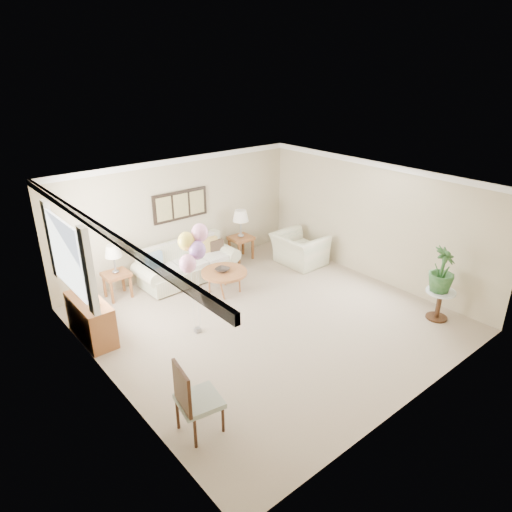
# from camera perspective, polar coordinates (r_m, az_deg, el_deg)

# --- Properties ---
(ground_plane) EXTENTS (6.00, 6.00, 0.00)m
(ground_plane) POSITION_cam_1_polar(r_m,az_deg,el_deg) (8.69, 1.46, -7.94)
(ground_plane) COLOR #A0937E
(room_shell) EXTENTS (6.04, 6.04, 2.60)m
(room_shell) POSITION_cam_1_polar(r_m,az_deg,el_deg) (7.97, 0.55, 2.12)
(room_shell) COLOR #C0B28F
(room_shell) RESTS_ON ground
(wall_art_triptych) EXTENTS (1.35, 0.06, 0.65)m
(wall_art_triptych) POSITION_cam_1_polar(r_m,az_deg,el_deg) (10.29, -9.42, 6.27)
(wall_art_triptych) COLOR black
(wall_art_triptych) RESTS_ON ground
(sofa) EXTENTS (2.33, 0.92, 0.85)m
(sofa) POSITION_cam_1_polar(r_m,az_deg,el_deg) (10.20, -8.62, -1.12)
(sofa) COLOR beige
(sofa) RESTS_ON ground
(end_table_left) EXTENTS (0.51, 0.46, 0.55)m
(end_table_left) POSITION_cam_1_polar(r_m,az_deg,el_deg) (9.67, -17.05, -2.50)
(end_table_left) COLOR brown
(end_table_left) RESTS_ON ground
(end_table_right) EXTENTS (0.53, 0.48, 0.58)m
(end_table_right) POSITION_cam_1_polar(r_m,az_deg,el_deg) (11.07, -1.90, 1.98)
(end_table_right) COLOR brown
(end_table_right) RESTS_ON ground
(lamp_left) EXTENTS (0.34, 0.34, 0.60)m
(lamp_left) POSITION_cam_1_polar(r_m,az_deg,el_deg) (9.46, -17.44, 0.48)
(lamp_left) COLOR gray
(lamp_left) RESTS_ON end_table_left
(lamp_right) EXTENTS (0.38, 0.38, 0.67)m
(lamp_right) POSITION_cam_1_polar(r_m,az_deg,el_deg) (10.87, -1.94, 4.94)
(lamp_right) COLOR gray
(lamp_right) RESTS_ON end_table_right
(coffee_table) EXTENTS (0.96, 0.96, 0.48)m
(coffee_table) POSITION_cam_1_polar(r_m,az_deg,el_deg) (9.48, -4.00, -2.13)
(coffee_table) COLOR brown
(coffee_table) RESTS_ON ground
(decor_bowl) EXTENTS (0.37, 0.37, 0.07)m
(decor_bowl) POSITION_cam_1_polar(r_m,az_deg,el_deg) (9.44, -4.22, -1.74)
(decor_bowl) COLOR black
(decor_bowl) RESTS_ON coffee_table
(armchair) EXTENTS (0.99, 1.14, 0.74)m
(armchair) POSITION_cam_1_polar(r_m,az_deg,el_deg) (10.89, 5.43, 0.86)
(armchair) COLOR beige
(armchair) RESTS_ON ground
(side_table) EXTENTS (0.54, 0.54, 0.58)m
(side_table) POSITION_cam_1_polar(r_m,az_deg,el_deg) (9.17, 22.00, -4.85)
(side_table) COLOR silver
(side_table) RESTS_ON ground
(potted_plant) EXTENTS (0.56, 0.56, 0.84)m
(potted_plant) POSITION_cam_1_polar(r_m,az_deg,el_deg) (8.93, 22.25, -1.63)
(potted_plant) COLOR #1A491B
(potted_plant) RESTS_ON side_table
(accent_chair) EXTENTS (0.61, 0.61, 1.09)m
(accent_chair) POSITION_cam_1_polar(r_m,az_deg,el_deg) (6.10, -7.81, -17.19)
(accent_chair) COLOR #929D8F
(accent_chair) RESTS_ON ground
(credenza) EXTENTS (0.46, 1.20, 0.74)m
(credenza) POSITION_cam_1_polar(r_m,az_deg,el_deg) (8.47, -19.92, -7.47)
(credenza) COLOR brown
(credenza) RESTS_ON ground
(vase_white) EXTENTS (0.21, 0.21, 0.17)m
(vase_white) POSITION_cam_1_polar(r_m,az_deg,el_deg) (8.04, -19.57, -5.38)
(vase_white) COLOR silver
(vase_white) RESTS_ON credenza
(vase_sage) EXTENTS (0.23, 0.23, 0.20)m
(vase_sage) POSITION_cam_1_polar(r_m,az_deg,el_deg) (8.53, -20.98, -3.83)
(vase_sage) COLOR #B9BEB4
(vase_sage) RESTS_ON credenza
(balloon_cluster) EXTENTS (0.63, 0.47, 2.01)m
(balloon_cluster) POSITION_cam_1_polar(r_m,az_deg,el_deg) (7.64, -7.90, 1.03)
(balloon_cluster) COLOR gray
(balloon_cluster) RESTS_ON ground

